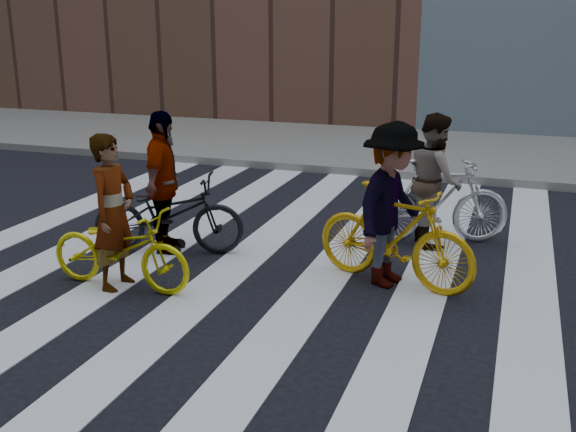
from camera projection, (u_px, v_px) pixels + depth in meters
The scene contains 11 objects.
ground at pixel (282, 269), 7.89m from camera, with size 100.00×100.00×0.00m, color black.
sidewalk_far at pixel (397, 150), 14.67m from camera, with size 100.00×5.00×0.15m, color gray.
zebra_crosswalk at pixel (282, 268), 7.89m from camera, with size 8.25×10.00×0.01m.
bike_yellow_left at pixel (120, 249), 7.23m from camera, with size 0.59×1.69×0.89m, color #D5CB0B.
bike_silver_mid at pixel (437, 201), 8.65m from camera, with size 0.53×1.87×1.12m, color silver.
bike_yellow_right at pixel (395, 235), 7.29m from camera, with size 0.53×1.87×1.13m, color #D1980B.
bike_dark_rear at pixel (168, 214), 8.33m from camera, with size 0.66×1.89×0.99m, color black.
rider_left at pixel (113, 213), 7.13m from camera, with size 0.62×0.40×1.69m, color slate.
rider_mid at pixel (434, 179), 8.58m from camera, with size 0.82×0.64×1.70m, color slate.
rider_right at pixel (391, 205), 7.21m from camera, with size 1.16×0.67×1.79m, color slate.
rider_rear at pixel (163, 183), 8.23m from camera, with size 1.04×0.43×1.77m, color slate.
Camera 1 is at (2.48, -6.96, 2.82)m, focal length 42.00 mm.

